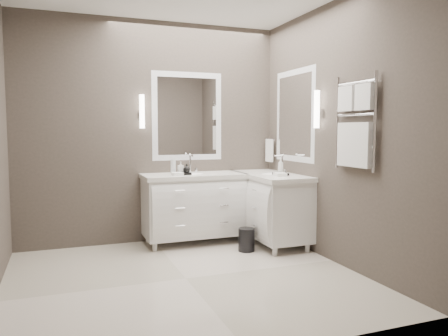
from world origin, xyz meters
name	(u,v)px	position (x,y,z in m)	size (l,w,h in m)	color
floor	(186,279)	(0.00, 0.00, -0.01)	(3.20, 3.00, 0.01)	beige
wall_back	(152,132)	(0.00, 1.50, 1.35)	(3.20, 0.01, 2.70)	#443C36
wall_front	(254,135)	(0.00, -1.50, 1.35)	(3.20, 0.01, 2.70)	#443C36
wall_right	(335,133)	(1.60, 0.00, 1.35)	(0.01, 3.00, 2.70)	#443C36
vanity_back	(194,203)	(0.45, 1.23, 0.49)	(1.24, 0.59, 0.97)	white
vanity_right	(270,203)	(1.33, 0.90, 0.49)	(0.59, 1.24, 0.97)	white
mirror_back	(187,116)	(0.45, 1.49, 1.55)	(0.90, 0.02, 1.10)	white
mirror_right	(295,116)	(1.59, 0.80, 1.55)	(0.02, 0.90, 1.10)	white
sconce_back	(142,112)	(-0.13, 1.43, 1.59)	(0.06, 0.06, 0.40)	white
sconce_right	(317,110)	(1.53, 0.22, 1.59)	(0.06, 0.06, 0.40)	white
towel_bar_corner	(269,150)	(1.54, 1.36, 1.12)	(0.03, 0.22, 0.30)	white
towel_ladder	(355,129)	(1.55, -0.40, 1.39)	(0.06, 0.58, 0.90)	white
waste_bin	(246,240)	(0.90, 0.65, 0.13)	(0.19, 0.19, 0.26)	black
amenity_tray_back	(184,174)	(0.30, 1.16, 0.86)	(0.17, 0.13, 0.03)	black
amenity_tray_right	(281,174)	(1.36, 0.72, 0.86)	(0.13, 0.18, 0.03)	black
water_bottle	(173,167)	(0.20, 1.23, 0.94)	(0.06, 0.06, 0.18)	silver
soap_bottle_a	(181,167)	(0.27, 1.18, 0.94)	(0.06, 0.06, 0.13)	white
soap_bottle_b	(187,168)	(0.33, 1.13, 0.93)	(0.08, 0.08, 0.11)	black
soap_bottle_c	(281,165)	(1.36, 0.72, 0.96)	(0.07, 0.07, 0.17)	white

